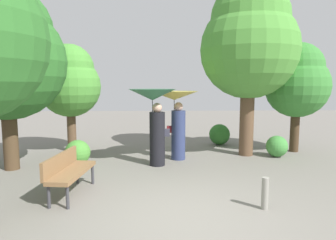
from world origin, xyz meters
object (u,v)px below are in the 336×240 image
Objects in this scene: park_bench at (68,169)px; tree_mid_right at (297,80)px; person_right at (176,109)px; tree_near_right at (249,41)px; path_marker_post at (265,193)px; tree_far_back at (70,81)px; person_left at (154,110)px; tree_mid_left at (5,52)px.

tree_mid_right is (6.19, 3.64, 1.79)m from park_bench.
tree_near_right is (2.21, 0.45, 1.99)m from person_right.
tree_mid_right is 6.12× the size of path_marker_post.
person_right is 0.57× the size of tree_far_back.
tree_mid_left is at bearing 97.98° from person_left.
person_left is at bearing -33.21° from tree_far_back.
tree_near_right reaches higher than person_left.
tree_mid_left is 6.79m from path_marker_post.
path_marker_post is at bearing -45.18° from tree_far_back.
tree_mid_left is at bearing 154.80° from path_marker_post.
park_bench is (-2.27, -2.76, -0.97)m from person_right.
tree_mid_right is at bearing -73.72° from person_right.
park_bench is at bearing -74.90° from tree_far_back.
person_left is 1.33× the size of park_bench.
person_right is 3.00m from tree_near_right.
path_marker_post is (1.36, -3.57, -1.19)m from person_right.
person_left is at bearing 123.84° from path_marker_post.
person_right is 3.48× the size of path_marker_post.
tree_mid_left reaches higher than person_left.
park_bench is 4.41m from tree_far_back.
tree_mid_left reaches higher than person_right.
tree_far_back is (-7.25, 0.26, -0.02)m from tree_mid_right.
park_bench is at bearing 145.54° from person_left.
tree_mid_right is at bearing 12.38° from tree_mid_left.
person_right is at bearing -33.26° from park_bench.
tree_far_back is at bearing 21.29° from park_bench.
person_right reaches higher than path_marker_post.
tree_mid_right is at bearing -2.06° from tree_far_back.
person_right is 4.00m from path_marker_post.
person_left is at bearing -161.48° from tree_mid_right.
tree_mid_left is 8.42m from tree_mid_right.
tree_mid_left is (-6.49, -1.36, -0.49)m from tree_near_right.
person_left is 3.97m from tree_mid_left.
person_right is 1.28× the size of park_bench.
park_bench reaches higher than path_marker_post.
tree_near_right is 1.50× the size of tree_mid_right.
tree_near_right is (4.48, 3.21, 2.95)m from park_bench.
person_left is 0.44× the size of tree_mid_left.
tree_near_right is at bearing -165.69° from tree_mid_right.
tree_near_right reaches higher than tree_far_back.
tree_mid_left is 1.35× the size of tree_far_back.
person_left is 3.60× the size of path_marker_post.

